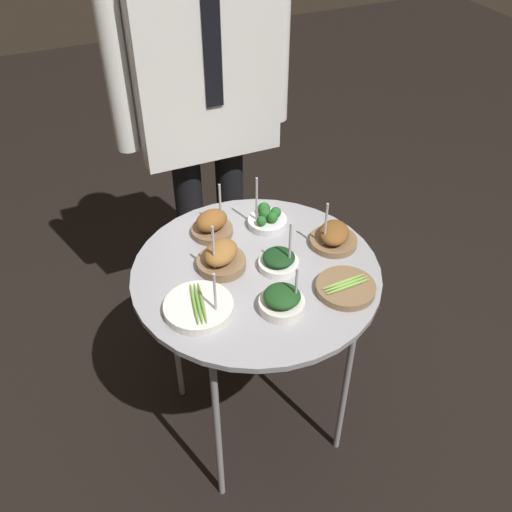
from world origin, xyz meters
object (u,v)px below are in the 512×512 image
at_px(waiter_figure, 202,82).
at_px(serving_cart, 256,283).
at_px(bowl_roast_mid_left, 212,225).
at_px(bowl_asparagus_back_left, 346,288).
at_px(bowl_roast_back_right, 221,258).
at_px(bowl_broccoli_far_rim, 267,219).
at_px(bowl_spinach_near_rim, 282,301).
at_px(bowl_spinach_mid_right, 279,261).
at_px(bowl_asparagus_front_right, 199,307).
at_px(bowl_roast_front_left, 334,237).

bearing_deg(waiter_figure, serving_cart, -95.96).
height_order(bowl_roast_mid_left, bowl_asparagus_back_left, bowl_roast_mid_left).
bearing_deg(bowl_roast_back_right, serving_cart, -30.63).
height_order(bowl_broccoli_far_rim, bowl_spinach_near_rim, bowl_broccoli_far_rim).
distance_m(bowl_asparagus_back_left, waiter_figure, 0.80).
distance_m(bowl_spinach_mid_right, bowl_asparagus_front_right, 0.27).
distance_m(bowl_spinach_near_rim, waiter_figure, 0.78).
height_order(bowl_broccoli_far_rim, bowl_roast_mid_left, bowl_broccoli_far_rim).
xyz_separation_m(bowl_asparagus_back_left, waiter_figure, (-0.13, 0.73, 0.30)).
distance_m(serving_cart, waiter_figure, 0.67).
bearing_deg(bowl_roast_back_right, bowl_spinach_near_rim, -68.36).
xyz_separation_m(bowl_spinach_mid_right, bowl_roast_back_right, (-0.15, 0.06, 0.01)).
distance_m(bowl_roast_front_left, bowl_asparagus_front_right, 0.46).
bearing_deg(waiter_figure, bowl_asparagus_front_right, -111.56).
relative_size(bowl_asparagus_front_right, waiter_figure, 0.11).
xyz_separation_m(serving_cart, waiter_figure, (0.06, 0.56, 0.36)).
bearing_deg(serving_cart, bowl_spinach_near_rim, -89.40).
bearing_deg(bowl_spinach_mid_right, bowl_broccoli_far_rim, 75.09).
height_order(bowl_spinach_near_rim, bowl_asparagus_back_left, bowl_spinach_near_rim).
bearing_deg(waiter_figure, bowl_roast_back_right, -105.57).
xyz_separation_m(serving_cart, bowl_spinach_near_rim, (0.00, -0.17, 0.08)).
height_order(serving_cart, waiter_figure, waiter_figure).
relative_size(bowl_roast_mid_left, bowl_asparagus_back_left, 1.00).
distance_m(bowl_asparagus_front_right, bowl_roast_back_right, 0.18).
bearing_deg(serving_cart, waiter_figure, 84.04).
bearing_deg(bowl_roast_front_left, bowl_asparagus_back_left, -109.84).
height_order(bowl_asparagus_front_right, bowl_asparagus_back_left, bowl_asparagus_front_right).
relative_size(serving_cart, bowl_roast_back_right, 4.22).
height_order(bowl_spinach_near_rim, waiter_figure, waiter_figure).
distance_m(bowl_roast_front_left, bowl_asparagus_back_left, 0.20).
distance_m(serving_cart, bowl_roast_back_right, 0.13).
distance_m(bowl_spinach_mid_right, bowl_roast_front_left, 0.19).
relative_size(bowl_asparagus_back_left, waiter_figure, 0.10).
height_order(bowl_spinach_mid_right, waiter_figure, waiter_figure).
bearing_deg(bowl_broccoli_far_rim, bowl_spinach_mid_right, -104.91).
xyz_separation_m(bowl_spinach_near_rim, bowl_spinach_mid_right, (0.06, 0.15, -0.01)).
height_order(bowl_asparagus_back_left, bowl_roast_back_right, bowl_roast_back_right).
relative_size(bowl_spinach_near_rim, bowl_spinach_mid_right, 0.86).
height_order(bowl_asparagus_back_left, waiter_figure, waiter_figure).
height_order(bowl_spinach_near_rim, bowl_asparagus_front_right, bowl_asparagus_front_right).
distance_m(bowl_roast_front_left, bowl_roast_mid_left, 0.36).
bearing_deg(serving_cart, bowl_spinach_mid_right, -13.78).
xyz_separation_m(bowl_roast_front_left, bowl_roast_back_right, (-0.34, 0.03, 0.01)).
distance_m(serving_cart, bowl_broccoli_far_rim, 0.22).
bearing_deg(bowl_roast_mid_left, serving_cart, -74.91).
relative_size(bowl_broccoli_far_rim, bowl_asparagus_back_left, 1.07).
xyz_separation_m(bowl_broccoli_far_rim, bowl_roast_mid_left, (-0.17, 0.03, 0.01)).
xyz_separation_m(bowl_roast_mid_left, bowl_roast_back_right, (-0.03, -0.15, -0.00)).
xyz_separation_m(bowl_broccoli_far_rim, bowl_spinach_near_rim, (-0.11, -0.34, 0.00)).
bearing_deg(bowl_roast_front_left, serving_cart, -176.65).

